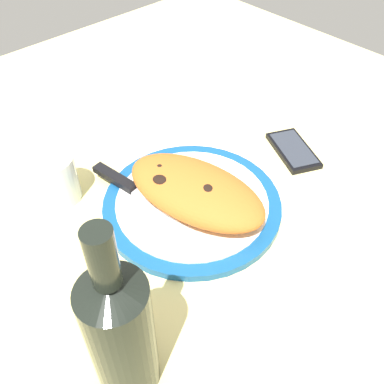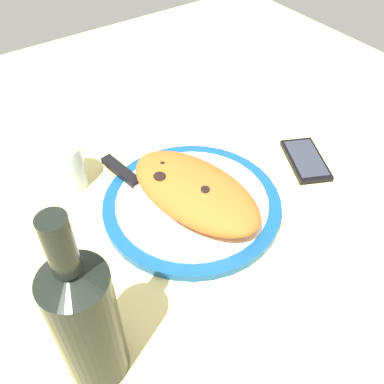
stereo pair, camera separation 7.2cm
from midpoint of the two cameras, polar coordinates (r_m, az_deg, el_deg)
name	(u,v)px [view 1 (the left image)]	position (r cm, az deg, el deg)	size (l,w,h in cm)	color
ground_plane	(192,213)	(76.11, -2.72, -2.93)	(150.00, 150.00, 3.00)	#E5D684
plate	(192,204)	(74.41, -2.78, -1.73)	(30.80, 30.80, 1.73)	navy
calzone	(194,191)	(71.07, -2.64, -0.07)	(27.56, 18.27, 5.85)	#C16023
fork	(208,181)	(76.91, -0.56, 1.40)	(16.81, 5.29, 0.40)	silver
knife	(126,185)	(77.14, -11.36, 0.78)	(22.23, 5.03, 1.20)	silver
smartphone	(293,150)	(87.12, 10.97, 5.36)	(13.86, 11.10, 1.16)	black
water_glass	(57,181)	(78.84, -19.99, 1.24)	(7.26, 7.26, 8.82)	silver
wine_bottle	(120,332)	(50.27, -13.80, -17.80)	(7.58, 7.58, 27.93)	black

